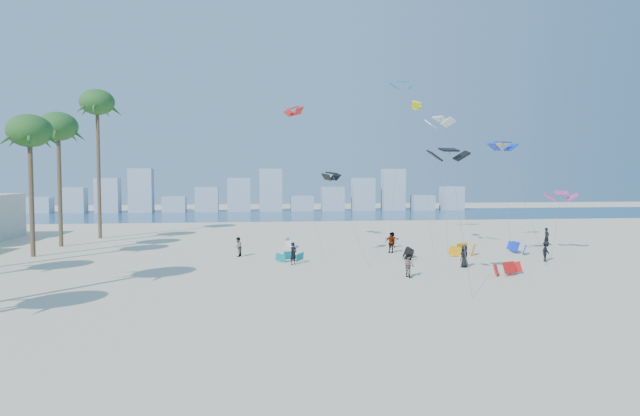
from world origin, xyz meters
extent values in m
plane|color=beige|center=(0.00, 0.00, 0.00)|extent=(220.00, 220.00, 0.00)
plane|color=navy|center=(0.00, 72.00, 0.01)|extent=(220.00, 220.00, 0.00)
imported|color=black|center=(0.83, 15.78, 0.90)|extent=(0.77, 0.76, 1.79)
imported|color=gray|center=(8.46, 9.39, 0.82)|extent=(0.84, 0.95, 1.64)
imported|color=black|center=(13.87, 12.87, 0.87)|extent=(1.01, 0.96, 1.74)
imported|color=gray|center=(10.24, 21.46, 0.94)|extent=(1.15, 1.02, 1.87)
imported|color=black|center=(21.63, 14.75, 0.85)|extent=(1.25, 1.19, 1.70)
imported|color=gray|center=(11.31, 25.06, 0.77)|extent=(1.50, 0.74, 1.55)
imported|color=black|center=(26.99, 24.21, 0.93)|extent=(0.81, 0.70, 1.87)
imported|color=gray|center=(-3.65, 20.75, 0.86)|extent=(0.86, 0.98, 1.72)
cylinder|color=#595959|center=(5.54, 16.83, 3.66)|extent=(2.21, 5.23, 7.33)
cylinder|color=#595959|center=(14.11, 18.28, 6.09)|extent=(0.68, 4.29, 12.19)
cylinder|color=#595959|center=(19.28, 14.00, 4.91)|extent=(2.51, 2.93, 9.83)
cylinder|color=#595959|center=(2.80, 24.51, 6.87)|extent=(2.28, 5.13, 13.75)
cylinder|color=#595959|center=(13.03, 20.14, 6.91)|extent=(0.43, 4.12, 13.83)
cylinder|color=#595959|center=(24.22, 17.72, 2.77)|extent=(3.01, 3.85, 5.55)
cylinder|color=#595959|center=(13.41, 31.51, 8.78)|extent=(2.29, 3.13, 17.57)
cylinder|color=#595959|center=(23.51, 26.08, 5.21)|extent=(0.62, 3.65, 10.44)
cylinder|color=#595959|center=(10.14, 4.29, 4.37)|extent=(0.19, 3.76, 8.75)
cylinder|color=brown|center=(-21.47, 23.00, 5.49)|extent=(0.40, 0.40, 10.98)
ellipsoid|color=#1E5723|center=(-21.47, 23.00, 10.98)|extent=(3.80, 3.80, 2.85)
cylinder|color=brown|center=(-21.38, 30.00, 5.98)|extent=(0.40, 0.40, 11.96)
ellipsoid|color=#1E5723|center=(-21.38, 30.00, 11.96)|extent=(3.80, 3.80, 2.85)
cylinder|color=brown|center=(-19.44, 37.00, 7.64)|extent=(0.40, 0.40, 15.27)
ellipsoid|color=#1E5723|center=(-19.44, 37.00, 15.27)|extent=(3.80, 3.80, 2.85)
cube|color=#9EADBF|center=(-42.00, 82.00, 1.50)|extent=(4.40, 3.00, 3.00)
cube|color=#9EADBF|center=(-35.80, 82.00, 2.40)|extent=(4.40, 3.00, 4.80)
cube|color=#9EADBF|center=(-29.60, 82.00, 3.30)|extent=(4.40, 3.00, 6.60)
cube|color=#9EADBF|center=(-23.40, 82.00, 4.20)|extent=(4.40, 3.00, 8.40)
cube|color=#9EADBF|center=(-17.20, 82.00, 1.50)|extent=(4.40, 3.00, 3.00)
cube|color=#9EADBF|center=(-11.00, 82.00, 2.40)|extent=(4.40, 3.00, 4.80)
cube|color=#9EADBF|center=(-4.80, 82.00, 3.30)|extent=(4.40, 3.00, 6.60)
cube|color=#9EADBF|center=(1.40, 82.00, 4.20)|extent=(4.40, 3.00, 8.40)
cube|color=#9EADBF|center=(7.60, 82.00, 1.50)|extent=(4.40, 3.00, 3.00)
cube|color=#9EADBF|center=(13.80, 82.00, 2.40)|extent=(4.40, 3.00, 4.80)
cube|color=#9EADBF|center=(20.00, 82.00, 3.30)|extent=(4.40, 3.00, 6.60)
cube|color=#9EADBF|center=(26.20, 82.00, 4.20)|extent=(4.40, 3.00, 8.40)
cube|color=#9EADBF|center=(32.40, 82.00, 1.50)|extent=(4.40, 3.00, 3.00)
cube|color=#9EADBF|center=(38.60, 82.00, 2.40)|extent=(4.40, 3.00, 4.80)
camera|label=1|loc=(-2.50, -28.11, 7.12)|focal=31.24mm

